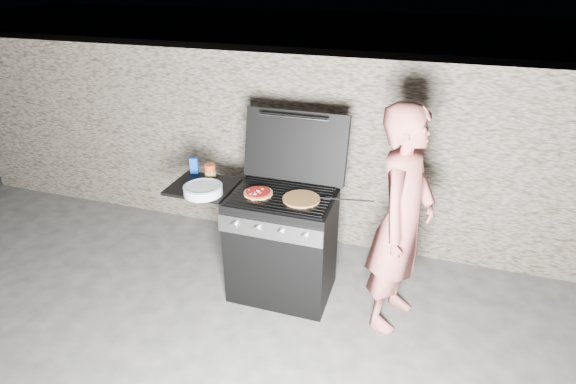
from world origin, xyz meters
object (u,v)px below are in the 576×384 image
(sauce_jar, at_px, (210,172))
(person, at_px, (402,222))
(pizza_topped, at_px, (258,193))
(gas_grill, at_px, (253,241))

(sauce_jar, distance_m, person, 1.56)
(pizza_topped, relative_size, sauce_jar, 1.63)
(pizza_topped, xyz_separation_m, sauce_jar, (-0.47, 0.14, 0.05))
(sauce_jar, xyz_separation_m, person, (1.55, -0.13, -0.11))
(sauce_jar, bearing_deg, person, -4.95)
(sauce_jar, bearing_deg, gas_grill, -15.27)
(pizza_topped, distance_m, sauce_jar, 0.49)
(pizza_topped, bearing_deg, person, 0.15)
(pizza_topped, relative_size, person, 0.13)
(gas_grill, distance_m, sauce_jar, 0.66)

